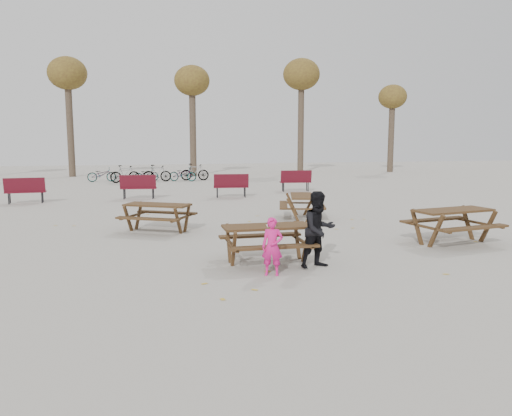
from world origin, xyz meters
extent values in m
plane|color=gray|center=(0.00, 0.00, 0.00)|extent=(80.00, 80.00, 0.00)
cube|color=#362413|center=(0.00, 0.00, 0.75)|extent=(1.80, 0.70, 0.05)
cube|color=#362413|center=(0.00, -0.60, 0.45)|extent=(1.80, 0.25, 0.05)
cube|color=#362413|center=(0.00, 0.60, 0.45)|extent=(1.80, 0.25, 0.05)
cylinder|color=#362413|center=(-0.75, -0.30, 0.36)|extent=(0.08, 0.08, 0.73)
cylinder|color=#362413|center=(-0.75, 0.30, 0.36)|extent=(0.08, 0.08, 0.73)
cylinder|color=#362413|center=(0.75, -0.30, 0.36)|extent=(0.08, 0.08, 0.73)
cylinder|color=#362413|center=(0.75, 0.30, 0.36)|extent=(0.08, 0.08, 0.73)
cube|color=white|center=(0.06, -0.13, 0.79)|extent=(0.18, 0.11, 0.03)
ellipsoid|color=tan|center=(0.06, -0.13, 0.83)|extent=(0.14, 0.06, 0.05)
cylinder|color=silver|center=(0.12, -0.18, 0.85)|extent=(0.06, 0.06, 0.15)
cylinder|color=#FF580D|center=(0.12, -0.18, 0.83)|extent=(0.07, 0.07, 0.05)
cylinder|color=white|center=(0.12, -0.18, 0.94)|extent=(0.03, 0.03, 0.02)
imported|color=#E01C7C|center=(-0.14, -0.98, 0.55)|extent=(0.46, 0.38, 1.09)
imported|color=black|center=(0.90, -0.63, 0.76)|extent=(0.87, 0.76, 1.52)
imported|color=black|center=(-4.78, 20.94, 0.43)|extent=(1.66, 0.66, 0.86)
imported|color=black|center=(-3.42, 19.95, 0.50)|extent=(1.73, 0.78, 1.01)
imported|color=black|center=(-2.21, 20.63, 0.41)|extent=(1.64, 1.11, 0.81)
imported|color=black|center=(-1.58, 20.31, 0.49)|extent=(1.69, 0.68, 0.99)
imported|color=black|center=(-0.08, 20.19, 0.43)|extent=(1.75, 1.16, 0.87)
imported|color=black|center=(0.67, 20.57, 0.51)|extent=(1.75, 0.73, 1.02)
cylinder|color=#382B21|center=(-7.00, 25.50, 3.15)|extent=(0.44, 0.44, 6.30)
ellipsoid|color=brown|center=(-7.00, 25.50, 6.75)|extent=(2.52, 2.52, 2.14)
cylinder|color=#382B21|center=(1.00, 24.50, 2.97)|extent=(0.44, 0.44, 5.95)
ellipsoid|color=brown|center=(1.00, 24.50, 6.38)|extent=(2.38, 2.38, 2.02)
cylinder|color=#382B21|center=(9.00, 25.50, 3.32)|extent=(0.44, 0.44, 6.65)
ellipsoid|color=brown|center=(9.00, 25.50, 7.12)|extent=(2.66, 2.66, 2.26)
cylinder|color=#382B21|center=(16.00, 25.00, 2.62)|extent=(0.44, 0.44, 5.25)
ellipsoid|color=brown|center=(16.00, 25.00, 5.62)|extent=(2.10, 2.10, 1.79)
camera|label=1|loc=(-2.48, -9.79, 2.55)|focal=35.00mm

